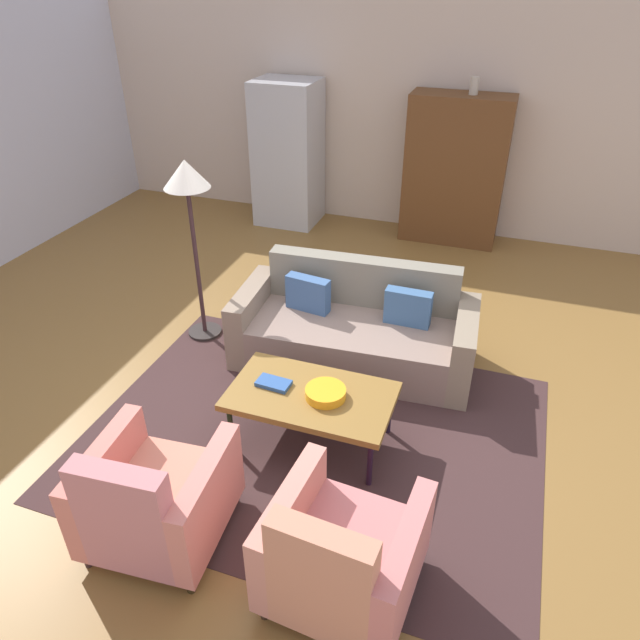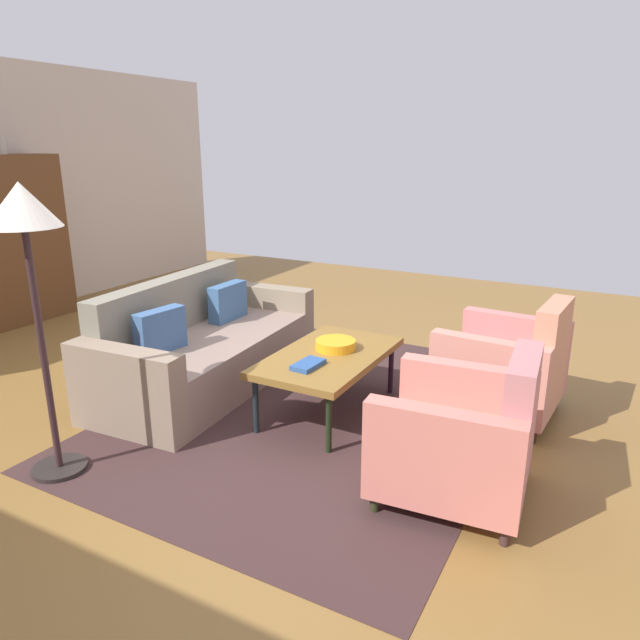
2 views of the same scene
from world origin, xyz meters
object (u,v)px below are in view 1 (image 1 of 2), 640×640
at_px(coffee_table, 311,398).
at_px(armchair_right, 340,560).
at_px(book_stack, 274,383).
at_px(floor_lamp, 188,192).
at_px(refrigerator, 288,154).
at_px(vase_tall, 474,86).
at_px(couch, 356,329).
at_px(fruit_bowl, 326,393).
at_px(armchair_left, 153,503).
at_px(cabinet, 455,171).

distance_m(coffee_table, armchair_right, 1.31).
xyz_separation_m(book_stack, floor_lamp, (-1.20, 1.06, 0.97)).
bearing_deg(refrigerator, coffee_table, -66.04).
distance_m(armchair_right, floor_lamp, 3.25).
xyz_separation_m(vase_tall, refrigerator, (-2.27, -0.10, -0.97)).
relative_size(couch, vase_tall, 11.34).
bearing_deg(fruit_bowl, refrigerator, 115.26).
relative_size(couch, armchair_left, 2.45).
height_order(armchair_right, cabinet, cabinet).
relative_size(armchair_right, refrigerator, 0.48).
xyz_separation_m(armchair_left, cabinet, (0.98, 5.30, 0.56)).
xyz_separation_m(armchair_left, armchair_right, (1.19, -0.00, 0.00)).
bearing_deg(refrigerator, armchair_left, -77.05).
distance_m(cabinet, floor_lamp, 3.64).
bearing_deg(couch, floor_lamp, 0.96).
height_order(couch, vase_tall, vase_tall).
xyz_separation_m(coffee_table, refrigerator, (-1.79, 4.03, 0.51)).
distance_m(fruit_bowl, refrigerator, 4.47).
relative_size(book_stack, floor_lamp, 0.15).
xyz_separation_m(coffee_table, cabinet, (0.38, 4.13, 0.48)).
xyz_separation_m(fruit_bowl, floor_lamp, (-1.61, 1.06, 0.95)).
relative_size(coffee_table, armchair_right, 1.36).
bearing_deg(floor_lamp, armchair_left, -67.89).
distance_m(refrigerator, floor_lamp, 3.02).
distance_m(coffee_table, cabinet, 4.18).
xyz_separation_m(armchair_right, book_stack, (-0.89, 1.17, 0.13)).
bearing_deg(armchair_left, couch, 71.35).
relative_size(armchair_left, book_stack, 3.40).
relative_size(fruit_bowl, vase_tall, 1.56).
xyz_separation_m(fruit_bowl, vase_tall, (0.37, 4.13, 1.40)).
bearing_deg(cabinet, fruit_bowl, -93.75).
height_order(vase_tall, refrigerator, vase_tall).
bearing_deg(book_stack, armchair_right, -52.68).
bearing_deg(armchair_left, coffee_table, 58.39).
distance_m(couch, armchair_left, 2.43).
height_order(cabinet, floor_lamp, cabinet).
distance_m(book_stack, vase_tall, 4.43).
height_order(fruit_bowl, refrigerator, refrigerator).
xyz_separation_m(couch, refrigerator, (-1.78, 2.84, 0.64)).
distance_m(couch, fruit_bowl, 1.21).
relative_size(armchair_left, vase_tall, 4.63).
height_order(coffee_table, floor_lamp, floor_lamp).
height_order(couch, refrigerator, refrigerator).
height_order(fruit_bowl, cabinet, cabinet).
relative_size(couch, refrigerator, 1.16).
bearing_deg(floor_lamp, cabinet, 58.47).
bearing_deg(refrigerator, floor_lamp, -84.44).
distance_m(fruit_bowl, floor_lamp, 2.15).
xyz_separation_m(armchair_left, floor_lamp, (-0.91, 2.23, 1.10)).
bearing_deg(coffee_table, floor_lamp, 144.68).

